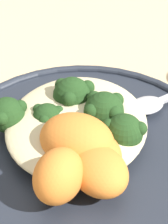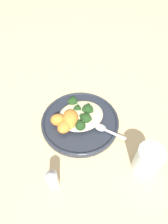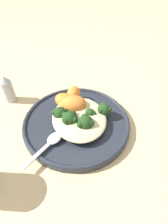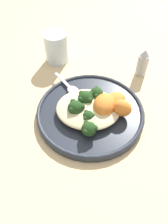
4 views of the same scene
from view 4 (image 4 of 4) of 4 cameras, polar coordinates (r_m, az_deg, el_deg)
The scene contains 15 objects.
ground_plane at distance 0.60m, azimuth 2.25°, elevation -2.01°, with size 4.00×4.00×0.00m, color #D6B784.
plate at distance 0.60m, azimuth 1.65°, elevation 0.01°, with size 0.29×0.29×0.02m.
quinoa_mound at distance 0.58m, azimuth 1.08°, elevation 0.93°, with size 0.17×0.14×0.02m, color beige.
broccoli_stalk_0 at distance 0.60m, azimuth 3.37°, elevation 4.33°, with size 0.04×0.09×0.04m.
broccoli_stalk_1 at distance 0.59m, azimuth 0.67°, elevation 3.35°, with size 0.08×0.06×0.04m.
broccoli_stalk_2 at distance 0.57m, azimuth -1.20°, elevation 0.94°, with size 0.11×0.04×0.04m.
broccoli_stalk_3 at distance 0.56m, azimuth 1.95°, elevation -0.91°, with size 0.07×0.06×0.03m.
broccoli_stalk_4 at distance 0.54m, azimuth 2.09°, elevation -3.41°, with size 0.07×0.11×0.04m.
sweet_potato_chunk_0 at distance 0.57m, azimuth 9.90°, elevation 1.00°, with size 0.05×0.04×0.05m, color orange.
sweet_potato_chunk_1 at distance 0.59m, azimuth 5.89°, elevation 2.92°, with size 0.05×0.04×0.03m, color orange.
sweet_potato_chunk_2 at distance 0.57m, azimuth 5.35°, elevation 1.92°, with size 0.07×0.06×0.05m, color orange.
sweet_potato_chunk_3 at distance 0.60m, azimuth 8.22°, elevation 3.06°, with size 0.06×0.05×0.04m, color orange.
spoon at distance 0.64m, azimuth -3.43°, elevation 6.19°, with size 0.09×0.10×0.01m.
water_glass at distance 0.76m, azimuth -7.26°, elevation 16.33°, with size 0.08×0.08×0.10m, color silver.
salt_shaker at distance 0.73m, azimuth 15.11°, elevation 12.33°, with size 0.03×0.03×0.09m.
Camera 4 is at (-0.01, 0.37, 0.47)m, focal length 35.00 mm.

